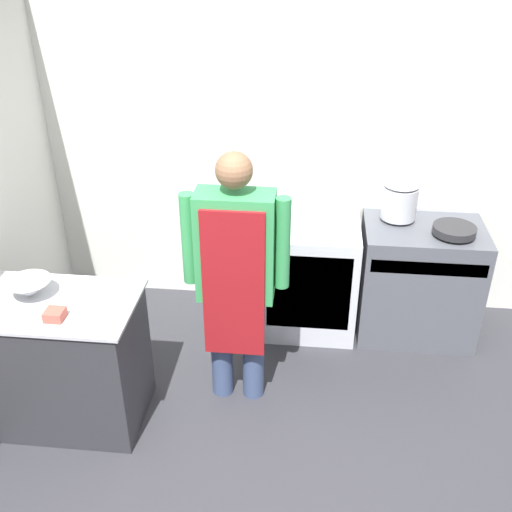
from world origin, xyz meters
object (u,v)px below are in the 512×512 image
Objects in this scene: plastic_tub at (55,315)px; mixing_bowl at (29,288)px; stock_pot at (400,200)px; fridge_unit at (309,275)px; stove at (418,280)px; person_cook at (236,270)px; saute_pan at (454,230)px.

mixing_bowl is at bearing 138.87° from plastic_tub.
mixing_bowl is 2.54m from stock_pot.
plastic_tub is (0.23, -0.20, -0.03)m from mixing_bowl.
plastic_tub is at bearing -136.44° from fridge_unit.
stock_pot reaches higher than stove.
person_cook reaches higher than saute_pan.
stove is at bearing 24.53° from mixing_bowl.
fridge_unit is at bearing 173.38° from saute_pan.
person_cook is at bearing -145.59° from stove.
saute_pan reaches higher than fridge_unit.
mixing_bowl is at bearing -167.86° from person_cook.
saute_pan reaches higher than plastic_tub.
stove is 1.60m from person_cook.
fridge_unit is 8.35× the size of plastic_tub.
stove is 0.80m from fridge_unit.
fridge_unit is at bearing 43.56° from plastic_tub.
plastic_tub is 2.65m from saute_pan.
fridge_unit is 0.51× the size of person_cook.
mixing_bowl is (-2.42, -1.11, 0.47)m from stove.
stove is 3.38× the size of mixing_bowl.
person_cook is 1.60m from saute_pan.
plastic_tub is (-0.95, -0.46, -0.08)m from person_cook.
person_cook is 1.21m from mixing_bowl.
plastic_tub is at bearing -154.18° from person_cook.
saute_pan is at bearing -31.88° from stove.
mixing_bowl is at bearing -155.47° from stove.
person_cook reaches higher than plastic_tub.
stove is 0.53× the size of person_cook.
stock_pot is 0.94× the size of saute_pan.
stock_pot is at bearing 42.36° from person_cook.
stove is 3.26× the size of stock_pot.
person_cook is 6.36× the size of mixing_bowl.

